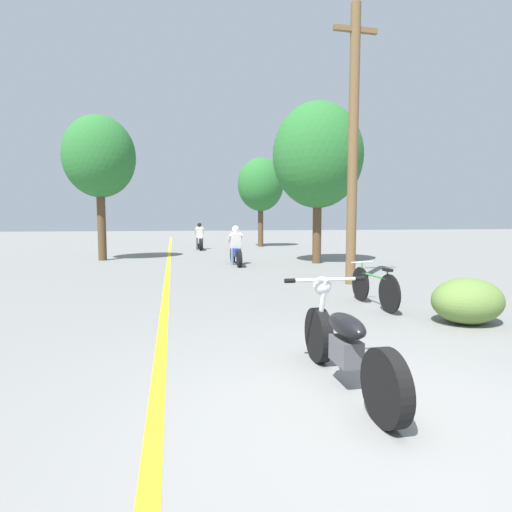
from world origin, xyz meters
TOP-DOWN VIEW (x-y plane):
  - ground_plane at (0.00, 0.00)m, footprint 120.00×120.00m
  - lane_stripe_center at (-1.70, 12.65)m, footprint 0.14×48.00m
  - utility_pole at (2.77, 6.39)m, footprint 1.10×0.24m
  - roadside_tree_right_near at (3.68, 11.19)m, footprint 3.30×2.97m
  - roadside_tree_right_far at (3.70, 20.89)m, footprint 2.76×2.48m
  - roadside_tree_left at (-4.27, 13.94)m, footprint 2.75×2.47m
  - roadside_bush at (2.85, 2.46)m, footprint 1.10×0.88m
  - motorcycle_foreground at (0.03, 0.69)m, footprint 0.89×2.04m
  - motorcycle_rider_lead at (0.65, 11.21)m, footprint 0.50×2.09m
  - motorcycle_rider_far at (-0.11, 19.04)m, footprint 0.50×2.13m
  - bicycle_parked at (2.05, 3.86)m, footprint 0.44×1.74m

SIDE VIEW (x-z plane):
  - ground_plane at x=0.00m, z-range 0.00..0.00m
  - lane_stripe_center at x=-1.70m, z-range 0.00..0.01m
  - roadside_bush at x=2.85m, z-range 0.00..0.70m
  - bicycle_parked at x=2.05m, z-range -0.03..0.75m
  - motorcycle_foreground at x=0.03m, z-range -0.08..0.90m
  - motorcycle_rider_lead at x=0.65m, z-range -0.16..1.23m
  - motorcycle_rider_far at x=-0.11m, z-range -0.18..1.27m
  - utility_pole at x=2.77m, z-range 0.09..6.75m
  - roadside_tree_right_far at x=3.70m, z-range 1.04..6.37m
  - roadside_tree_right_near at x=3.68m, z-range 0.99..6.82m
  - roadside_tree_left at x=-4.27m, z-range 1.20..6.83m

